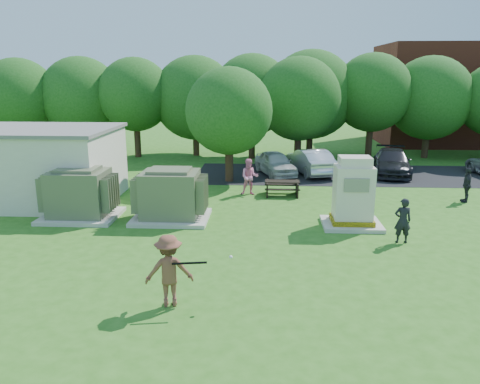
# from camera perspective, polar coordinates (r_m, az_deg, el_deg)

# --- Properties ---
(ground) EXTENTS (120.00, 120.00, 0.00)m
(ground) POSITION_cam_1_polar(r_m,az_deg,el_deg) (14.51, -0.88, -8.90)
(ground) COLOR #2D6619
(ground) RESTS_ON ground
(service_building) EXTENTS (10.00, 5.00, 3.20)m
(service_building) POSITION_cam_1_polar(r_m,az_deg,el_deg) (23.92, -26.92, 2.83)
(service_building) COLOR beige
(service_building) RESTS_ON ground
(brick_building) EXTENTS (15.00, 8.00, 8.00)m
(brick_building) POSITION_cam_1_polar(r_m,az_deg,el_deg) (43.79, 26.55, 10.58)
(brick_building) COLOR maroon
(brick_building) RESTS_ON ground
(parking_strip) EXTENTS (20.00, 6.00, 0.01)m
(parking_strip) POSITION_cam_1_polar(r_m,az_deg,el_deg) (28.06, 15.54, 2.02)
(parking_strip) COLOR #232326
(parking_strip) RESTS_ON ground
(transformer_left) EXTENTS (3.00, 2.40, 2.07)m
(transformer_left) POSITION_cam_1_polar(r_m,az_deg,el_deg) (19.88, -18.97, -0.31)
(transformer_left) COLOR beige
(transformer_left) RESTS_ON ground
(transformer_right) EXTENTS (3.00, 2.40, 2.07)m
(transformer_right) POSITION_cam_1_polar(r_m,az_deg,el_deg) (18.80, -8.47, -0.48)
(transformer_right) COLOR beige
(transformer_right) RESTS_ON ground
(generator_cabinet) EXTENTS (2.22, 1.82, 2.71)m
(generator_cabinet) POSITION_cam_1_polar(r_m,az_deg,el_deg) (18.23, 13.61, -0.51)
(generator_cabinet) COLOR beige
(generator_cabinet) RESTS_ON ground
(picnic_table) EXTENTS (1.65, 1.24, 0.71)m
(picnic_table) POSITION_cam_1_polar(r_m,az_deg,el_deg) (22.52, 5.16, 0.69)
(picnic_table) COLOR black
(picnic_table) RESTS_ON ground
(batter) EXTENTS (1.32, 0.92, 1.87)m
(batter) POSITION_cam_1_polar(r_m,az_deg,el_deg) (11.96, -8.65, -9.45)
(batter) COLOR brown
(batter) RESTS_ON ground
(person_by_generator) EXTENTS (0.58, 0.39, 1.59)m
(person_by_generator) POSITION_cam_1_polar(r_m,az_deg,el_deg) (17.03, 19.22, -3.31)
(person_by_generator) COLOR black
(person_by_generator) RESTS_ON ground
(person_at_picnic) EXTENTS (0.87, 0.69, 1.76)m
(person_at_picnic) POSITION_cam_1_polar(r_m,az_deg,el_deg) (22.46, 1.18, 1.85)
(person_at_picnic) COLOR pink
(person_at_picnic) RESTS_ON ground
(person_walking_right) EXTENTS (0.60, 1.01, 1.60)m
(person_walking_right) POSITION_cam_1_polar(r_m,az_deg,el_deg) (23.55, 25.92, 0.79)
(person_walking_right) COLOR #27272C
(person_walking_right) RESTS_ON ground
(car_white) EXTENTS (2.76, 4.24, 1.34)m
(car_white) POSITION_cam_1_polar(r_m,az_deg,el_deg) (27.12, 4.35, 3.53)
(car_white) COLOR silver
(car_white) RESTS_ON ground
(car_silver_a) EXTENTS (2.71, 4.73, 1.48)m
(car_silver_a) POSITION_cam_1_polar(r_m,az_deg,el_deg) (27.56, 8.55, 3.72)
(car_silver_a) COLOR silver
(car_silver_a) RESTS_ON ground
(car_dark) EXTENTS (2.88, 5.18, 1.42)m
(car_dark) POSITION_cam_1_polar(r_m,az_deg,el_deg) (28.58, 18.04, 3.50)
(car_dark) COLOR black
(car_dark) RESTS_ON ground
(batting_equipment) EXTENTS (1.57, 0.51, 0.11)m
(batting_equipment) POSITION_cam_1_polar(r_m,az_deg,el_deg) (11.65, -5.73, -8.42)
(batting_equipment) COLOR black
(batting_equipment) RESTS_ON ground
(tree_row) EXTENTS (41.30, 13.30, 7.30)m
(tree_row) POSITION_cam_1_polar(r_m,az_deg,el_deg) (31.85, 4.68, 11.44)
(tree_row) COLOR #47301E
(tree_row) RESTS_ON ground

